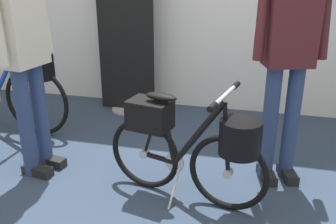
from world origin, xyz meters
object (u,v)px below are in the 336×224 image
object	(u,v)px
display_bike_left	(11,86)
visitor_near_wall	(23,43)
floor_banner_stand	(125,32)
visitor_browsing	(290,41)
folding_bike_foreground	(191,143)

from	to	relation	value
display_bike_left	visitor_near_wall	xyz separation A→B (m)	(0.61, -0.60, 0.55)
display_bike_left	floor_banner_stand	bearing A→B (deg)	43.25
visitor_near_wall	visitor_browsing	xyz separation A→B (m)	(1.79, 0.34, 0.03)
folding_bike_foreground	visitor_browsing	distance (m)	0.95
folding_bike_foreground	visitor_near_wall	xyz separation A→B (m)	(-1.22, 0.11, 0.57)
visitor_near_wall	visitor_browsing	distance (m)	1.83
floor_banner_stand	folding_bike_foreground	world-z (taller)	floor_banner_stand
floor_banner_stand	visitor_near_wall	distance (m)	1.42
visitor_browsing	visitor_near_wall	bearing A→B (deg)	-169.11
visitor_browsing	display_bike_left	bearing A→B (deg)	173.94
floor_banner_stand	display_bike_left	size ratio (longest dim) A/B	1.33
visitor_browsing	folding_bike_foreground	bearing A→B (deg)	-141.11
display_bike_left	visitor_near_wall	bearing A→B (deg)	-44.56
display_bike_left	visitor_browsing	bearing A→B (deg)	-6.06
visitor_near_wall	visitor_browsing	size ratio (longest dim) A/B	0.97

